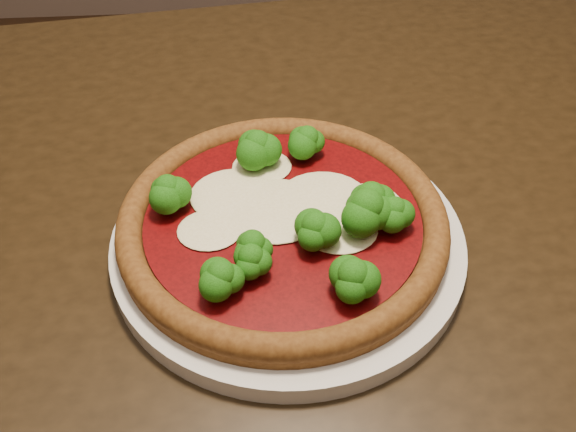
{
  "coord_description": "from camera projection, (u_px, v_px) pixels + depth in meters",
  "views": [
    {
      "loc": [
        -0.05,
        -0.38,
        1.17
      ],
      "look_at": [
        -0.02,
        0.01,
        0.79
      ],
      "focal_mm": 40.0,
      "sensor_mm": 36.0,
      "label": 1
    }
  ],
  "objects": [
    {
      "name": "plate",
      "position": [
        288.0,
        241.0,
        0.56
      ],
      "size": [
        0.31,
        0.31,
        0.02
      ],
      "primitive_type": "cylinder",
      "color": "silver",
      "rests_on": "dining_table"
    },
    {
      "name": "pizza",
      "position": [
        287.0,
        219.0,
        0.55
      ],
      "size": [
        0.28,
        0.28,
        0.06
      ],
      "rotation": [
        0.0,
        0.0,
        0.15
      ],
      "color": "brown",
      "rests_on": "plate"
    },
    {
      "name": "dining_table",
      "position": [
        318.0,
        283.0,
        0.66
      ],
      "size": [
        1.27,
        1.03,
        0.75
      ],
      "rotation": [
        0.0,
        0.0,
        0.12
      ],
      "color": "black",
      "rests_on": "floor"
    }
  ]
}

